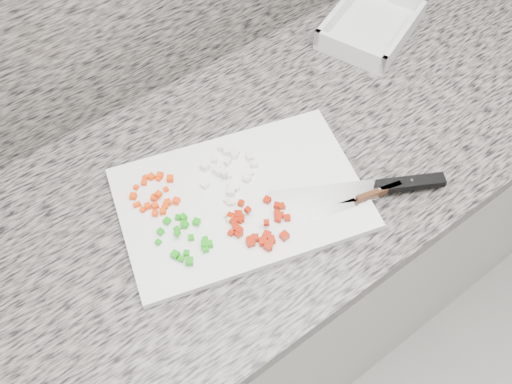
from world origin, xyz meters
The scene contains 11 objects.
cabinet centered at (0.00, 1.44, 0.43)m, with size 3.92×0.62×0.86m, color silver.
countertop centered at (0.00, 1.44, 0.88)m, with size 3.96×0.64×0.04m, color slate.
cutting_board centered at (-0.11, 1.39, 0.91)m, with size 0.45×0.30×0.01m, color white.
carrot_pile centered at (-0.24, 1.48, 0.92)m, with size 0.09×0.10×0.02m.
onion_pile centered at (-0.09, 1.45, 0.92)m, with size 0.12×0.12×0.02m.
green_pepper_pile centered at (-0.24, 1.37, 0.92)m, with size 0.09×0.11×0.02m.
red_pepper_pile centered at (-0.13, 1.32, 0.92)m, with size 0.12×0.12×0.02m.
garlic_pile centered at (-0.15, 1.37, 0.92)m, with size 0.04×0.05×0.01m.
chef_knife centered at (0.11, 1.25, 0.92)m, with size 0.31×0.19×0.02m.
paring_knife centered at (0.07, 1.25, 0.92)m, with size 0.18×0.06×0.02m.
tray centered at (0.41, 1.59, 0.92)m, with size 0.29×0.25×0.05m.
Camera 1 is at (-0.44, 0.90, 1.79)m, focal length 40.00 mm.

